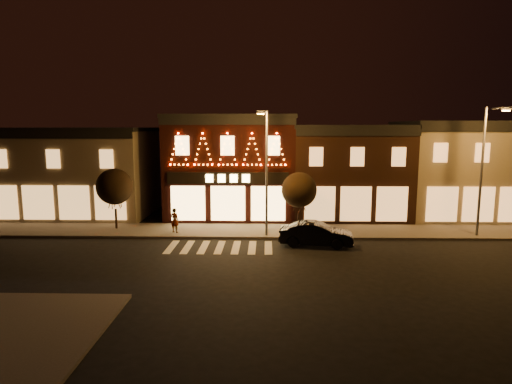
{
  "coord_description": "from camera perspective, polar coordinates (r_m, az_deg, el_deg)",
  "views": [
    {
      "loc": [
        2.86,
        -21.85,
        7.36
      ],
      "look_at": [
        2.23,
        4.0,
        3.46
      ],
      "focal_mm": 30.41,
      "sensor_mm": 36.0,
      "label": 1
    }
  ],
  "objects": [
    {
      "name": "dark_sedan",
      "position": [
        27.34,
        7.91,
        -5.51
      ],
      "size": [
        4.73,
        2.23,
        1.5
      ],
      "primitive_type": "imported",
      "rotation": [
        0.0,
        0.0,
        1.43
      ],
      "color": "black",
      "rests_on": "ground"
    },
    {
      "name": "sidewalk_near",
      "position": [
        18.62,
        -30.17,
        -15.68
      ],
      "size": [
        7.0,
        7.0,
        0.15
      ],
      "primitive_type": "cube",
      "color": "#47423D",
      "rests_on": "ground"
    },
    {
      "name": "building_left",
      "position": [
        39.37,
        -22.4,
        2.54
      ],
      "size": [
        12.2,
        8.28,
        7.3
      ],
      "color": "#786D55",
      "rests_on": "ground"
    },
    {
      "name": "tree_right",
      "position": [
        30.18,
        5.7,
        0.27
      ],
      "size": [
        2.46,
        2.46,
        4.11
      ],
      "rotation": [
        0.0,
        0.0,
        0.03
      ],
      "color": "black",
      "rests_on": "sidewalk_far"
    },
    {
      "name": "streetlamp_right",
      "position": [
        31.93,
        27.91,
        3.55
      ],
      "size": [
        0.76,
        1.94,
        8.46
      ],
      "rotation": [
        0.0,
        0.0,
        -0.23
      ],
      "color": "#59595E",
      "rests_on": "sidewalk_far"
    },
    {
      "name": "sidewalk_far",
      "position": [
        30.74,
        -0.26,
        -5.14
      ],
      "size": [
        44.0,
        4.0,
        0.15
      ],
      "primitive_type": "cube",
      "color": "#47423D",
      "rests_on": "ground"
    },
    {
      "name": "tree_left",
      "position": [
        32.27,
        -18.11,
        0.67
      ],
      "size": [
        2.57,
        2.57,
        4.3
      ],
      "rotation": [
        0.0,
        0.0,
        -0.18
      ],
      "color": "black",
      "rests_on": "sidewalk_far"
    },
    {
      "name": "streetlamp_mid",
      "position": [
        28.31,
        1.31,
        3.78
      ],
      "size": [
        0.75,
        1.89,
        8.26
      ],
      "rotation": [
        0.0,
        0.0,
        0.23
      ],
      "color": "#59595E",
      "rests_on": "sidewalk_far"
    },
    {
      "name": "building_right_b",
      "position": [
        39.26,
        24.89,
        2.74
      ],
      "size": [
        9.2,
        8.28,
        7.8
      ],
      "color": "#786D55",
      "rests_on": "ground"
    },
    {
      "name": "ground",
      "position": [
        23.23,
        -5.85,
        -9.94
      ],
      "size": [
        120.0,
        120.0,
        0.0
      ],
      "primitive_type": "plane",
      "color": "black",
      "rests_on": "ground"
    },
    {
      "name": "building_pulp",
      "position": [
        36.08,
        -3.17,
        3.48
      ],
      "size": [
        10.2,
        8.34,
        8.3
      ],
      "color": "black",
      "rests_on": "ground"
    },
    {
      "name": "pedestrian",
      "position": [
        30.32,
        -10.64,
        -3.68
      ],
      "size": [
        0.73,
        0.62,
        1.71
      ],
      "primitive_type": "imported",
      "rotation": [
        0.0,
        0.0,
        2.74
      ],
      "color": "gray",
      "rests_on": "sidewalk_far"
    },
    {
      "name": "building_right_a",
      "position": [
        36.63,
        11.84,
        2.76
      ],
      "size": [
        9.2,
        8.28,
        7.5
      ],
      "color": "#331B11",
      "rests_on": "ground"
    }
  ]
}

